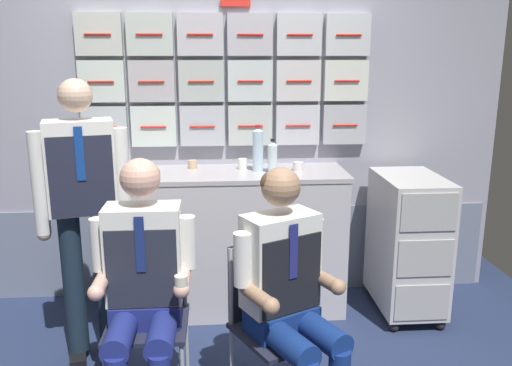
{
  "coord_description": "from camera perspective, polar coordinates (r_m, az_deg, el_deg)",
  "views": [
    {
      "loc": [
        0.06,
        -2.37,
        1.76
      ],
      "look_at": [
        0.26,
        0.28,
        1.1
      ],
      "focal_mm": 37.0,
      "sensor_mm": 36.0,
      "label": 1
    }
  ],
  "objects": [
    {
      "name": "crew_member_right",
      "position": [
        2.51,
        3.68,
        -11.33
      ],
      "size": [
        0.57,
        0.67,
        1.26
      ],
      "color": "black",
      "rests_on": "ground"
    },
    {
      "name": "coffee_cup_spare",
      "position": [
        3.61,
        -1.47,
        2.1
      ],
      "size": [
        0.06,
        0.06,
        0.07
      ],
      "color": "white",
      "rests_on": "galley_counter"
    },
    {
      "name": "service_trolley",
      "position": [
        3.75,
        16.06,
        -6.07
      ],
      "size": [
        0.4,
        0.65,
        0.97
      ],
      "color": "black",
      "rests_on": "ground"
    },
    {
      "name": "crew_member_standing",
      "position": [
        3.09,
        -18.14,
        -1.82
      ],
      "size": [
        0.51,
        0.33,
        1.63
      ],
      "color": "black",
      "rests_on": "ground"
    },
    {
      "name": "galley_bulkhead",
      "position": [
        3.8,
        -4.8,
        3.92
      ],
      "size": [
        4.2,
        0.14,
        2.15
      ],
      "color": "#9898AA",
      "rests_on": "ground"
    },
    {
      "name": "water_bottle_clear",
      "position": [
        3.53,
        0.21,
        3.65
      ],
      "size": [
        0.07,
        0.07,
        0.31
      ],
      "color": "silver",
      "rests_on": "galley_counter"
    },
    {
      "name": "galley_counter",
      "position": [
        3.68,
        -3.27,
        -6.29
      ],
      "size": [
        1.64,
        0.53,
        0.99
      ],
      "color": "#BDB9BE",
      "rests_on": "ground"
    },
    {
      "name": "espresso_cup_small",
      "position": [
        3.66,
        -6.87,
        2.04
      ],
      "size": [
        0.06,
        0.06,
        0.06
      ],
      "color": "tan",
      "rests_on": "galley_counter"
    },
    {
      "name": "coffee_cup_white",
      "position": [
        3.59,
        4.58,
        1.84
      ],
      "size": [
        0.07,
        0.07,
        0.06
      ],
      "color": "silver",
      "rests_on": "galley_counter"
    },
    {
      "name": "folding_chair_left",
      "position": [
        2.84,
        -11.51,
        -12.3
      ],
      "size": [
        0.4,
        0.4,
        0.85
      ],
      "color": "#A8AAAF",
      "rests_on": "ground"
    },
    {
      "name": "water_bottle_blue_cap",
      "position": [
        3.5,
        1.79,
        2.83
      ],
      "size": [
        0.06,
        0.06,
        0.23
      ],
      "color": "silver",
      "rests_on": "galley_counter"
    },
    {
      "name": "folding_chair_right",
      "position": [
        2.71,
        1.62,
        -13.33
      ],
      "size": [
        0.54,
        0.54,
        0.85
      ],
      "color": "#A8AAAF",
      "rests_on": "ground"
    },
    {
      "name": "crew_member_left",
      "position": [
        2.61,
        -12.12,
        -10.15
      ],
      "size": [
        0.51,
        0.62,
        1.28
      ],
      "color": "black",
      "rests_on": "ground"
    }
  ]
}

